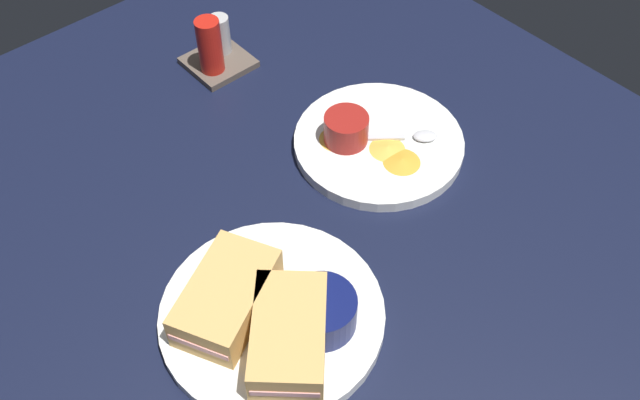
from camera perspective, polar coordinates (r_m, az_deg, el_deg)
ground_plane at (r=89.60cm, az=-3.09°, el=-2.87°), size 110.00×110.00×3.00cm
plate_sandwich_main at (r=80.51cm, az=-3.85°, el=-9.21°), size 25.20×25.20×1.60cm
sandwich_half_near at (r=78.43cm, az=-7.48°, el=-7.74°), size 15.03×12.62×4.80cm
sandwich_half_far at (r=75.47cm, az=-2.51°, el=-10.78°), size 14.45×14.67×4.80cm
ramekin_dark_sauce at (r=77.02cm, az=0.14°, el=-8.87°), size 7.65×7.65×4.28cm
spoon_by_dark_ramekin at (r=80.03cm, az=-3.79°, el=-8.16°), size 5.64×9.52×0.80cm
plate_chips_companion at (r=97.29cm, az=4.72°, el=4.57°), size 23.08×23.08×1.60cm
ramekin_light_gravy at (r=94.86cm, az=2.11°, el=5.79°), size 6.00×6.00×4.02cm
spoon_by_gravy_ramekin at (r=97.08cm, az=7.66°, el=5.08°), size 8.52×7.47×0.80cm
plantain_chip_scatter at (r=95.01cm, az=4.42°, el=4.15°), size 9.51×14.75×0.60cm
condiment_caddy at (r=109.18cm, az=-8.42°, el=11.91°), size 9.00×9.00×9.50cm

